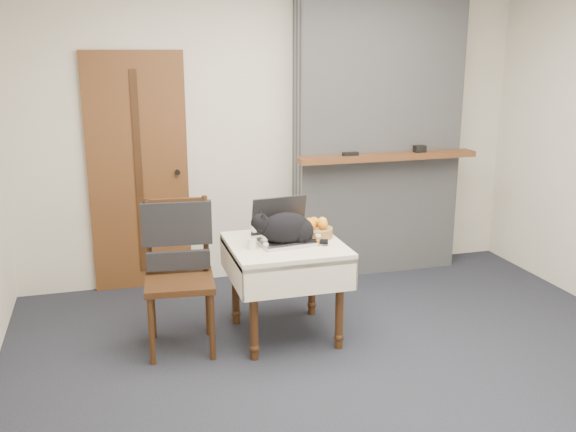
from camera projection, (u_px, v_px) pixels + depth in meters
name	position (u px, v px, depth m)	size (l,w,h in m)	color
ground	(359.00, 374.00, 4.10)	(4.50, 4.50, 0.00)	black
room_shell	(339.00, 89.00, 4.08)	(4.52, 4.01, 2.61)	beige
door	(139.00, 173.00, 5.35)	(0.82, 0.10, 2.00)	brown
chimney	(378.00, 130.00, 5.72)	(1.62, 0.48, 2.60)	gray
side_table	(285.00, 258.00, 4.50)	(0.78, 0.78, 0.70)	#3C2310
laptop	(284.00, 231.00, 4.50)	(0.44, 0.39, 0.30)	#B7B7BC
cat	(287.00, 229.00, 4.41)	(0.53, 0.23, 0.26)	black
cream_jar	(252.00, 243.00, 4.33)	(0.06, 0.06, 0.07)	silver
pill_bottle	(318.00, 240.00, 4.40)	(0.04, 0.04, 0.08)	#A86714
fruit_basket	(316.00, 230.00, 4.59)	(0.24, 0.24, 0.14)	olive
desk_clutter	(302.00, 239.00, 4.55)	(0.13, 0.01, 0.01)	black
chair	(178.00, 253.00, 4.37)	(0.51, 0.50, 1.03)	#3C2310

